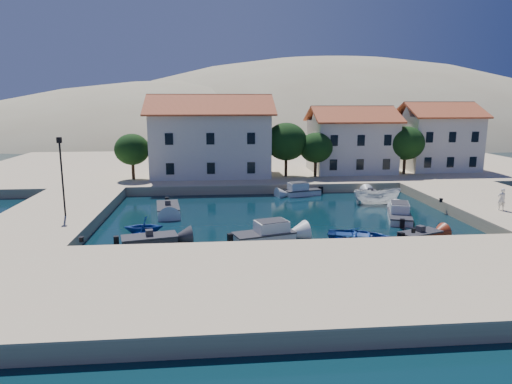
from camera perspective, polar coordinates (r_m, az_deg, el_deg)
The scene contains 23 objects.
ground at distance 30.64m, azimuth 5.67°, elevation -7.70°, with size 400.00×400.00×0.00m, color black.
quay_south at distance 24.98m, azimuth 8.35°, elevation -11.04°, with size 52.00×12.00×1.00m, color #CBB08B.
quay_east at distance 47.44m, azimuth 28.30°, elevation -1.56°, with size 11.00×20.00×1.00m, color #CBB08B.
quay_west at distance 41.75m, azimuth -23.83°, elevation -2.76°, with size 8.00×20.00×1.00m, color #CBB08B.
quay_north at distance 67.53m, azimuth 1.23°, elevation 3.25°, with size 80.00×36.00×1.00m, color #CBB08B.
hills at distance 157.86m, azimuth 4.37°, elevation -0.94°, with size 254.00×176.00×99.00m.
building_left at distance 56.57m, azimuth -5.71°, elevation 7.17°, with size 14.70×9.45×9.70m.
building_mid at distance 60.27m, azimuth 11.80°, elevation 6.56°, with size 10.50×8.40×8.30m.
building_right at distance 65.68m, azimuth 21.68°, elevation 6.60°, with size 9.45×8.40×8.80m.
trees at distance 55.07m, azimuth 5.37°, elevation 5.92°, with size 37.30×5.30×6.45m.
lamppost at distance 38.64m, azimuth -23.14°, elevation 2.66°, with size 0.35×0.25×6.22m.
bollards at distance 34.52m, azimuth 9.07°, elevation -3.61°, with size 29.36×9.56×0.30m.
motorboat_grey_sw at distance 33.27m, azimuth -13.16°, elevation -5.87°, with size 4.13×2.55×1.25m.
cabin_cruiser_south at distance 33.18m, azimuth 1.00°, elevation -5.29°, with size 4.78×3.08×1.60m.
rowboat_south at distance 34.36m, azimuth 12.67°, elevation -5.81°, with size 3.16×4.43×0.92m, color #1B4196.
motorboat_red_se at distance 35.49m, azimuth 19.83°, elevation -5.16°, with size 3.54×2.57×1.25m.
cabin_cruiser_east at distance 40.51m, azimuth 17.51°, elevation -2.76°, with size 3.10×4.80×1.60m.
boat_east at distance 46.31m, azimuth 14.85°, elevation -1.49°, with size 1.73×4.59×1.77m, color silver.
motorboat_white_ne at distance 49.10m, azimuth 14.08°, elevation -0.38°, with size 2.12×3.58×1.25m.
rowboat_west at distance 35.92m, azimuth -13.82°, elevation -5.11°, with size 2.47×2.86×1.51m, color #1B4196.
motorboat_white_west at distance 42.56m, azimuth -10.95°, elevation -2.02°, with size 2.54×4.69×1.25m.
cabin_cruiser_north at distance 49.27m, azimuth 5.81°, elevation 0.16°, with size 4.15×2.61×1.60m.
pedestrian at distance 43.11m, azimuth 28.35°, elevation -0.80°, with size 0.68×0.44×1.85m, color silver.
Camera 1 is at (-5.67, -28.42, 9.94)m, focal length 32.00 mm.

